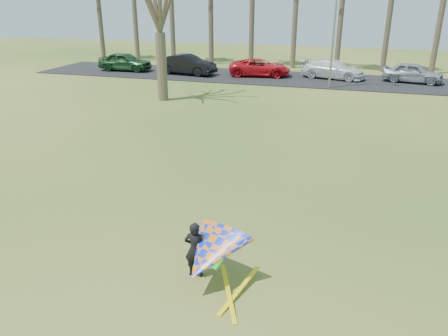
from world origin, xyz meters
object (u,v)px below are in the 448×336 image
(car_0, at_px, (125,62))
(car_4, at_px, (413,73))
(car_3, at_px, (333,69))
(streetlight, at_px, (337,24))
(car_2, at_px, (260,67))
(kite_flyer, at_px, (209,253))
(car_1, at_px, (187,65))

(car_0, xyz_separation_m, car_4, (23.89, 1.25, -0.05))
(car_3, bearing_deg, car_4, -76.42)
(car_0, bearing_deg, streetlight, -99.69)
(car_2, height_order, kite_flyer, kite_flyer)
(car_1, bearing_deg, car_3, -74.78)
(car_1, distance_m, car_4, 17.98)
(streetlight, bearing_deg, kite_flyer, -92.73)
(car_1, bearing_deg, car_4, -77.27)
(streetlight, height_order, car_4, streetlight)
(car_2, bearing_deg, car_4, -95.91)
(car_3, bearing_deg, car_0, 107.94)
(car_1, xyz_separation_m, car_3, (11.94, 1.52, -0.09))
(streetlight, height_order, car_0, streetlight)
(streetlight, distance_m, car_0, 18.62)
(streetlight, distance_m, car_1, 12.85)
(car_3, relative_size, car_4, 1.15)
(car_4, xyz_separation_m, kite_flyer, (-6.97, -28.37, 0.03))
(car_0, distance_m, car_1, 5.98)
(car_1, height_order, kite_flyer, kite_flyer)
(car_2, bearing_deg, streetlight, -127.15)
(car_0, distance_m, car_3, 17.96)
(car_3, height_order, car_4, car_4)
(car_2, distance_m, kite_flyer, 28.26)
(car_0, bearing_deg, car_3, -87.47)
(car_0, distance_m, car_4, 23.92)
(streetlight, height_order, car_3, streetlight)
(car_4, height_order, kite_flyer, kite_flyer)
(car_3, height_order, kite_flyer, kite_flyer)
(car_2, relative_size, car_3, 1.00)
(car_3, bearing_deg, car_2, 109.26)
(car_3, bearing_deg, car_1, 111.10)
(car_1, relative_size, car_3, 0.99)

